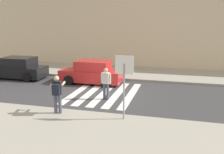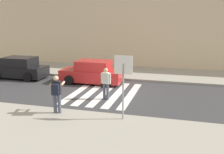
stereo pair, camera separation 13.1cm
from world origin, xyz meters
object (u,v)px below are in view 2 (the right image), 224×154
at_px(photographer_with_backpack, 56,91).
at_px(pedestrian_crossing, 106,82).
at_px(stop_sign, 123,73).
at_px(parked_car_black, 19,68).
at_px(parked_car_red, 92,73).

distance_m(photographer_with_backpack, pedestrian_crossing, 3.28).
xyz_separation_m(stop_sign, parked_car_black, (-9.16, 6.02, -1.40)).
bearing_deg(stop_sign, photographer_with_backpack, -177.90).
bearing_deg(parked_car_black, pedestrian_crossing, -22.75).
height_order(pedestrian_crossing, parked_car_black, pedestrian_crossing).
xyz_separation_m(stop_sign, parked_car_red, (-3.51, 6.02, -1.40)).
bearing_deg(photographer_with_backpack, parked_car_red, 94.70).
relative_size(photographer_with_backpack, pedestrian_crossing, 1.00).
distance_m(parked_car_black, parked_car_red, 5.65).
distance_m(photographer_with_backpack, parked_car_red, 6.17).
height_order(photographer_with_backpack, parked_car_red, photographer_with_backpack).
bearing_deg(pedestrian_crossing, parked_car_red, 121.03).
bearing_deg(photographer_with_backpack, parked_car_black, 135.11).
height_order(photographer_with_backpack, parked_car_black, photographer_with_backpack).
xyz_separation_m(pedestrian_crossing, parked_car_black, (-7.56, 3.17, -0.25)).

